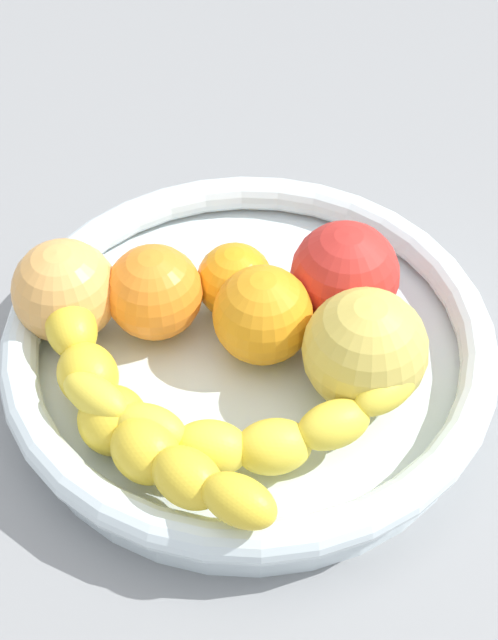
{
  "coord_description": "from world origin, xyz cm",
  "views": [
    {
      "loc": [
        -9.37,
        -38.76,
        50.98
      ],
      "look_at": [
        0.0,
        0.0,
        8.02
      ],
      "focal_mm": 51.86,
      "sensor_mm": 36.0,
      "label": 1
    }
  ],
  "objects_px": {
    "banana_draped_left": "(122,404)",
    "banana_draped_right": "(242,429)",
    "fruit_bowl": "(249,348)",
    "orange_mid_left": "(233,281)",
    "apple_yellow": "(365,350)",
    "orange_front": "(154,292)",
    "tomato_red": "(345,275)",
    "orange_mid_right": "(263,317)",
    "peach_blush": "(65,291)"
  },
  "relations": [
    {
      "from": "peach_blush",
      "to": "orange_front",
      "type": "bearing_deg",
      "value": -11.96
    },
    {
      "from": "apple_yellow",
      "to": "fruit_bowl",
      "type": "bearing_deg",
      "value": 141.32
    },
    {
      "from": "orange_mid_left",
      "to": "apple_yellow",
      "type": "bearing_deg",
      "value": -55.17
    },
    {
      "from": "orange_mid_left",
      "to": "banana_draped_left",
      "type": "bearing_deg",
      "value": -134.2
    },
    {
      "from": "fruit_bowl",
      "to": "orange_mid_left",
      "type": "xyz_separation_m",
      "value": [
        -0.0,
        0.04,
        0.02
      ]
    },
    {
      "from": "fruit_bowl",
      "to": "peach_blush",
      "type": "bearing_deg",
      "value": 156.25
    },
    {
      "from": "tomato_red",
      "to": "orange_mid_left",
      "type": "bearing_deg",
      "value": 162.9
    },
    {
      "from": "orange_mid_right",
      "to": "apple_yellow",
      "type": "relative_size",
      "value": 0.84
    },
    {
      "from": "tomato_red",
      "to": "peach_blush",
      "type": "height_order",
      "value": "tomato_red"
    },
    {
      "from": "orange_front",
      "to": "apple_yellow",
      "type": "bearing_deg",
      "value": -36.54
    },
    {
      "from": "fruit_bowl",
      "to": "banana_draped_left",
      "type": "height_order",
      "value": "banana_draped_left"
    },
    {
      "from": "fruit_bowl",
      "to": "banana_draped_left",
      "type": "distance_m",
      "value": 0.1
    },
    {
      "from": "banana_draped_right",
      "to": "orange_mid_left",
      "type": "bearing_deg",
      "value": 79.49
    },
    {
      "from": "banana_draped_left",
      "to": "fruit_bowl",
      "type": "bearing_deg",
      "value": 28.92
    },
    {
      "from": "tomato_red",
      "to": "apple_yellow",
      "type": "bearing_deg",
      "value": -97.4
    },
    {
      "from": "apple_yellow",
      "to": "tomato_red",
      "type": "bearing_deg",
      "value": 82.6
    },
    {
      "from": "orange_mid_left",
      "to": "orange_mid_right",
      "type": "xyz_separation_m",
      "value": [
        0.01,
        -0.04,
        0.01
      ]
    },
    {
      "from": "orange_mid_left",
      "to": "tomato_red",
      "type": "distance_m",
      "value": 0.07
    },
    {
      "from": "tomato_red",
      "to": "peach_blush",
      "type": "distance_m",
      "value": 0.18
    },
    {
      "from": "peach_blush",
      "to": "orange_mid_left",
      "type": "bearing_deg",
      "value": -4.35
    },
    {
      "from": "fruit_bowl",
      "to": "banana_draped_right",
      "type": "height_order",
      "value": "banana_draped_right"
    },
    {
      "from": "orange_front",
      "to": "tomato_red",
      "type": "distance_m",
      "value": 0.13
    },
    {
      "from": "fruit_bowl",
      "to": "apple_yellow",
      "type": "xyz_separation_m",
      "value": [
        0.06,
        -0.05,
        0.04
      ]
    },
    {
      "from": "orange_mid_left",
      "to": "peach_blush",
      "type": "distance_m",
      "value": 0.11
    },
    {
      "from": "apple_yellow",
      "to": "orange_front",
      "type": "bearing_deg",
      "value": 143.46
    },
    {
      "from": "banana_draped_left",
      "to": "banana_draped_right",
      "type": "xyz_separation_m",
      "value": [
        0.06,
        -0.03,
        -0.0
      ]
    },
    {
      "from": "orange_mid_right",
      "to": "orange_mid_left",
      "type": "bearing_deg",
      "value": 103.89
    },
    {
      "from": "apple_yellow",
      "to": "peach_blush",
      "type": "distance_m",
      "value": 0.2
    },
    {
      "from": "tomato_red",
      "to": "peach_blush",
      "type": "bearing_deg",
      "value": 170.53
    },
    {
      "from": "orange_front",
      "to": "tomato_red",
      "type": "xyz_separation_m",
      "value": [
        0.12,
        -0.02,
        0.0
      ]
    },
    {
      "from": "banana_draped_right",
      "to": "orange_mid_right",
      "type": "distance_m",
      "value": 0.08
    },
    {
      "from": "orange_front",
      "to": "banana_draped_left",
      "type": "bearing_deg",
      "value": -111.3
    },
    {
      "from": "banana_draped_right",
      "to": "fruit_bowl",
      "type": "bearing_deg",
      "value": 73.49
    },
    {
      "from": "fruit_bowl",
      "to": "apple_yellow",
      "type": "bearing_deg",
      "value": -38.68
    },
    {
      "from": "banana_draped_left",
      "to": "orange_front",
      "type": "distance_m",
      "value": 0.09
    },
    {
      "from": "banana_draped_right",
      "to": "peach_blush",
      "type": "bearing_deg",
      "value": 124.17
    },
    {
      "from": "tomato_red",
      "to": "fruit_bowl",
      "type": "bearing_deg",
      "value": -164.86
    },
    {
      "from": "banana_draped_left",
      "to": "peach_blush",
      "type": "bearing_deg",
      "value": 103.27
    },
    {
      "from": "banana_draped_left",
      "to": "peach_blush",
      "type": "relative_size",
      "value": 3.35
    },
    {
      "from": "fruit_bowl",
      "to": "tomato_red",
      "type": "xyz_separation_m",
      "value": [
        0.07,
        0.02,
        0.03
      ]
    },
    {
      "from": "banana_draped_left",
      "to": "orange_mid_left",
      "type": "height_order",
      "value": "banana_draped_left"
    },
    {
      "from": "orange_mid_left",
      "to": "banana_draped_right",
      "type": "bearing_deg",
      "value": -100.51
    },
    {
      "from": "fruit_bowl",
      "to": "banana_draped_right",
      "type": "relative_size",
      "value": 1.5
    },
    {
      "from": "banana_draped_left",
      "to": "tomato_red",
      "type": "height_order",
      "value": "tomato_red"
    },
    {
      "from": "orange_front",
      "to": "peach_blush",
      "type": "distance_m",
      "value": 0.06
    },
    {
      "from": "orange_front",
      "to": "orange_mid_left",
      "type": "bearing_deg",
      "value": 3.85
    },
    {
      "from": "tomato_red",
      "to": "apple_yellow",
      "type": "relative_size",
      "value": 0.94
    },
    {
      "from": "orange_mid_right",
      "to": "peach_blush",
      "type": "height_order",
      "value": "peach_blush"
    },
    {
      "from": "orange_mid_right",
      "to": "banana_draped_right",
      "type": "bearing_deg",
      "value": -112.65
    },
    {
      "from": "banana_draped_left",
      "to": "banana_draped_right",
      "type": "bearing_deg",
      "value": -25.87
    }
  ]
}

